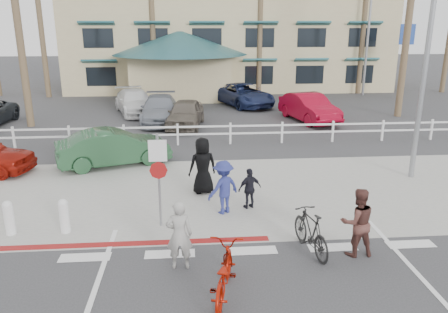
{
  "coord_description": "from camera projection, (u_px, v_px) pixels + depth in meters",
  "views": [
    {
      "loc": [
        -1.46,
        -8.81,
        5.31
      ],
      "look_at": [
        -0.45,
        3.65,
        1.5
      ],
      "focal_mm": 35.0,
      "sensor_mm": 36.0,
      "label": 1
    }
  ],
  "objects": [
    {
      "name": "pedestrian_child",
      "position": [
        250.0,
        189.0,
        12.95
      ],
      "size": [
        0.79,
        0.52,
        1.25
      ],
      "primitive_type": "imported",
      "rotation": [
        0.0,
        0.0,
        3.47
      ],
      "color": "black",
      "rests_on": "ground"
    },
    {
      "name": "bollard_1",
      "position": [
        9.0,
        218.0,
        11.35
      ],
      "size": [
        0.26,
        0.26,
        0.95
      ],
      "primitive_type": null,
      "color": "silver",
      "rests_on": "ground"
    },
    {
      "name": "building",
      "position": [
        227.0,
        20.0,
        38.13
      ],
      "size": [
        28.0,
        16.0,
        11.3
      ],
      "primitive_type": null,
      "color": "#CAB98A",
      "rests_on": "ground"
    },
    {
      "name": "palm_10",
      "position": [
        16.0,
        9.0,
        21.84
      ],
      "size": [
        4.0,
        4.0,
        12.0
      ],
      "primitive_type": null,
      "color": "#143518",
      "rests_on": "ground"
    },
    {
      "name": "lot_car_4",
      "position": [
        135.0,
        102.0,
        26.79
      ],
      "size": [
        3.36,
        5.3,
        1.43
      ],
      "primitive_type": "imported",
      "rotation": [
        0.0,
        0.0,
        0.3
      ],
      "color": "white",
      "rests_on": "ground"
    },
    {
      "name": "pedestrian_a",
      "position": [
        223.0,
        187.0,
        12.57
      ],
      "size": [
        1.19,
        1.06,
        1.6
      ],
      "primitive_type": "imported",
      "rotation": [
        0.0,
        0.0,
        3.73
      ],
      "color": "navy",
      "rests_on": "ground"
    },
    {
      "name": "sidewalk_plaza",
      "position": [
        235.0,
        192.0,
        14.35
      ],
      "size": [
        22.0,
        7.0,
        0.01
      ],
      "primitive_type": "cube",
      "color": "gray",
      "rests_on": "ground"
    },
    {
      "name": "bike_red",
      "position": [
        223.0,
        273.0,
        8.74
      ],
      "size": [
        1.1,
        2.1,
        1.05
      ],
      "primitive_type": "imported",
      "rotation": [
        0.0,
        0.0,
        2.93
      ],
      "color": "#8F0F02",
      "rests_on": "ground"
    },
    {
      "name": "rider_black",
      "position": [
        357.0,
        222.0,
        10.25
      ],
      "size": [
        0.85,
        0.68,
        1.69
      ],
      "primitive_type": "imported",
      "rotation": [
        0.0,
        0.0,
        3.19
      ],
      "color": "#532E28",
      "rests_on": "ground"
    },
    {
      "name": "bollard_0",
      "position": [
        64.0,
        216.0,
        11.46
      ],
      "size": [
        0.26,
        0.26,
        0.95
      ],
      "primitive_type": null,
      "color": "silver",
      "rests_on": "ground"
    },
    {
      "name": "lot_car_2",
      "position": [
        185.0,
        113.0,
        23.3
      ],
      "size": [
        2.3,
        4.43,
        1.44
      ],
      "primitive_type": "imported",
      "rotation": [
        0.0,
        0.0,
        -0.14
      ],
      "color": "#5E554B",
      "rests_on": "ground"
    },
    {
      "name": "streetlight_0",
      "position": [
        428.0,
        49.0,
        14.5
      ],
      "size": [
        0.6,
        2.0,
        9.0
      ],
      "primitive_type": null,
      "color": "gray",
      "rests_on": "ground"
    },
    {
      "name": "rider_red",
      "position": [
        179.0,
        235.0,
        9.69
      ],
      "size": [
        0.6,
        0.39,
        1.63
      ],
      "primitive_type": "imported",
      "rotation": [
        0.0,
        0.0,
        3.14
      ],
      "color": "#9B9893",
      "rests_on": "ground"
    },
    {
      "name": "lot_car_5",
      "position": [
        244.0,
        95.0,
        29.3
      ],
      "size": [
        4.17,
        5.85,
        1.48
      ],
      "primitive_type": "imported",
      "rotation": [
        0.0,
        0.0,
        0.36
      ],
      "color": "#182249",
      "rests_on": "ground"
    },
    {
      "name": "ground",
      "position": [
        256.0,
        264.0,
        10.06
      ],
      "size": [
        140.0,
        140.0,
        0.0
      ],
      "primitive_type": "plane",
      "color": "#333335"
    },
    {
      "name": "rail_fence",
      "position": [
        233.0,
        133.0,
        19.97
      ],
      "size": [
        29.4,
        0.16,
        1.0
      ],
      "primitive_type": null,
      "color": "silver",
      "rests_on": "ground"
    },
    {
      "name": "palm_5",
      "position": [
        261.0,
        7.0,
        32.31
      ],
      "size": [
        4.0,
        4.0,
        13.0
      ],
      "primitive_type": null,
      "color": "#143518",
      "rests_on": "ground"
    },
    {
      "name": "car_white_sedan",
      "position": [
        114.0,
        147.0,
        16.96
      ],
      "size": [
        4.55,
        2.84,
        1.42
      ],
      "primitive_type": "imported",
      "rotation": [
        0.0,
        0.0,
        1.91
      ],
      "color": "#20472A",
      "rests_on": "ground"
    },
    {
      "name": "info_sign",
      "position": [
        404.0,
        60.0,
        31.3
      ],
      "size": [
        1.2,
        0.16,
        5.6
      ],
      "primitive_type": null,
      "color": "navy",
      "rests_on": "ground"
    },
    {
      "name": "parking_lot",
      "position": [
        213.0,
        113.0,
        27.23
      ],
      "size": [
        50.0,
        16.0,
        0.01
      ],
      "primitive_type": "cube",
      "color": "#333335",
      "rests_on": "ground"
    },
    {
      "name": "palm_7",
      "position": [
        366.0,
        0.0,
        32.79
      ],
      "size": [
        4.0,
        4.0,
        14.0
      ],
      "primitive_type": null,
      "color": "#143518",
      "rests_on": "ground"
    },
    {
      "name": "pedestrian_b",
      "position": [
        203.0,
        166.0,
        14.05
      ],
      "size": [
        1.03,
        0.81,
        1.86
      ],
      "primitive_type": "imported",
      "rotation": [
        0.0,
        0.0,
        3.41
      ],
      "color": "black",
      "rests_on": "ground"
    },
    {
      "name": "lot_car_1",
      "position": [
        160.0,
        109.0,
        24.38
      ],
      "size": [
        2.18,
        5.08,
        1.46
      ],
      "primitive_type": "imported",
      "rotation": [
        0.0,
        0.0,
        0.03
      ],
      "color": "gray",
      "rests_on": "ground"
    },
    {
      "name": "cross_street",
      "position": [
        225.0,
        157.0,
        18.17
      ],
      "size": [
        40.0,
        5.0,
        0.01
      ],
      "primitive_type": "cube",
      "color": "#333335",
      "rests_on": "ground"
    },
    {
      "name": "streetlight_1",
      "position": [
        368.0,
        32.0,
        32.49
      ],
      "size": [
        0.6,
        2.0,
        9.5
      ],
      "primitive_type": null,
      "color": "gray",
      "rests_on": "ground"
    },
    {
      "name": "lot_car_3",
      "position": [
        309.0,
        108.0,
        24.61
      ],
      "size": [
        2.71,
        4.98,
        1.56
      ],
      "primitive_type": "imported",
      "rotation": [
        0.0,
        0.0,
        0.24
      ],
      "color": "maroon",
      "rests_on": "ground"
    },
    {
      "name": "curb_red",
      "position": [
        131.0,
        244.0,
        10.97
      ],
      "size": [
        7.0,
        0.25,
        0.02
      ],
      "primitive_type": "cube",
      "color": "maroon",
      "rests_on": "ground"
    },
    {
      "name": "bike_black",
      "position": [
        311.0,
        232.0,
        10.46
      ],
      "size": [
        0.84,
        1.86,
        1.08
      ],
      "primitive_type": "imported",
      "rotation": [
        0.0,
        0.0,
        3.33
      ],
      "color": "black",
      "rests_on": "ground"
    },
    {
      "name": "palm_1",
      "position": [
        38.0,
        6.0,
        31.08
      ],
      "size": [
        4.0,
        4.0,
        13.0
      ],
      "primitive_type": null,
      "color": "#143518",
      "rests_on": "ground"
    },
    {
      "name": "sign_post",
      "position": [
        159.0,
        176.0,
        11.56
      ],
      "size": [
        0.5,
        0.1,
        2.9
      ],
      "primitive_type": null,
      "color": "gray",
      "rests_on": "ground"
    }
  ]
}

